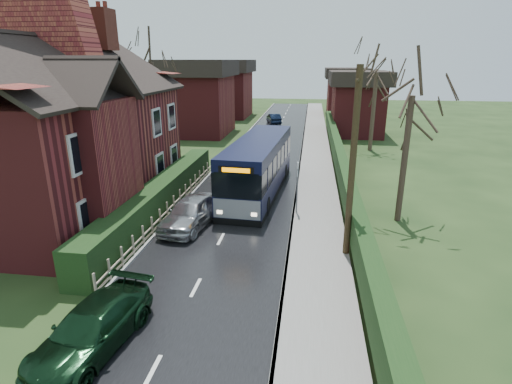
# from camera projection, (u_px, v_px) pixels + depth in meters

# --- Properties ---
(ground) EXTENTS (140.00, 140.00, 0.00)m
(ground) POSITION_uv_depth(u_px,v_px,m) (210.00, 261.00, 15.83)
(ground) COLOR #364E21
(ground) RESTS_ON ground
(road) EXTENTS (6.00, 100.00, 0.02)m
(road) POSITION_uv_depth(u_px,v_px,m) (248.00, 186.00, 25.23)
(road) COLOR black
(road) RESTS_ON ground
(pavement) EXTENTS (2.50, 100.00, 0.14)m
(pavement) POSITION_uv_depth(u_px,v_px,m) (316.00, 188.00, 24.66)
(pavement) COLOR slate
(pavement) RESTS_ON ground
(kerb_right) EXTENTS (0.12, 100.00, 0.14)m
(kerb_right) POSITION_uv_depth(u_px,v_px,m) (297.00, 187.00, 24.81)
(kerb_right) COLOR gray
(kerb_right) RESTS_ON ground
(kerb_left) EXTENTS (0.12, 100.00, 0.10)m
(kerb_left) POSITION_uv_depth(u_px,v_px,m) (202.00, 183.00, 25.61)
(kerb_left) COLOR gray
(kerb_left) RESTS_ON ground
(front_hedge) EXTENTS (1.20, 16.00, 1.60)m
(front_hedge) POSITION_uv_depth(u_px,v_px,m) (160.00, 197.00, 20.78)
(front_hedge) COLOR black
(front_hedge) RESTS_ON ground
(picket_fence) EXTENTS (0.10, 16.00, 0.90)m
(picket_fence) POSITION_uv_depth(u_px,v_px,m) (174.00, 204.00, 20.79)
(picket_fence) COLOR gray
(picket_fence) RESTS_ON ground
(right_wall_hedge) EXTENTS (0.60, 50.00, 1.80)m
(right_wall_hedge) POSITION_uv_depth(u_px,v_px,m) (343.00, 174.00, 24.16)
(right_wall_hedge) COLOR maroon
(right_wall_hedge) RESTS_ON ground
(brick_house) EXTENTS (9.30, 14.60, 10.30)m
(brick_house) POSITION_uv_depth(u_px,v_px,m) (61.00, 127.00, 20.06)
(brick_house) COLOR maroon
(brick_house) RESTS_ON ground
(bus) EXTENTS (3.14, 10.74, 3.22)m
(bus) POSITION_uv_depth(u_px,v_px,m) (259.00, 167.00, 23.49)
(bus) COLOR black
(bus) RESTS_ON ground
(car_silver) EXTENTS (2.42, 4.54, 1.47)m
(car_silver) POSITION_uv_depth(u_px,v_px,m) (191.00, 212.00, 18.85)
(car_silver) COLOR #B3B4B8
(car_silver) RESTS_ON ground
(car_green) EXTENTS (2.33, 4.49, 1.25)m
(car_green) POSITION_uv_depth(u_px,v_px,m) (92.00, 329.00, 10.85)
(car_green) COLOR black
(car_green) RESTS_ON ground
(car_distant) EXTENTS (2.28, 3.99, 1.24)m
(car_distant) POSITION_uv_depth(u_px,v_px,m) (274.00, 119.00, 49.66)
(car_distant) COLOR black
(car_distant) RESTS_ON ground
(bus_stop_sign) EXTENTS (0.08, 0.43, 2.83)m
(bus_stop_sign) POSITION_uv_depth(u_px,v_px,m) (297.00, 180.00, 19.97)
(bus_stop_sign) COLOR slate
(bus_stop_sign) RESTS_ON ground
(telegraph_pole) EXTENTS (0.37, 0.94, 7.45)m
(telegraph_pole) POSITION_uv_depth(u_px,v_px,m) (352.00, 166.00, 15.08)
(telegraph_pole) COLOR black
(telegraph_pole) RESTS_ON ground
(tree_right_near) EXTENTS (4.01, 4.01, 8.66)m
(tree_right_near) POSITION_uv_depth(u_px,v_px,m) (413.00, 86.00, 17.82)
(tree_right_near) COLOR #372820
(tree_right_near) RESTS_ON ground
(tree_right_far) EXTENTS (4.85, 4.85, 9.36)m
(tree_right_far) POSITION_uv_depth(u_px,v_px,m) (377.00, 67.00, 33.02)
(tree_right_far) COLOR #3B2C23
(tree_right_far) RESTS_ON ground
(tree_house_side) EXTENTS (4.65, 4.65, 10.58)m
(tree_house_side) POSITION_uv_depth(u_px,v_px,m) (151.00, 56.00, 30.97)
(tree_house_side) COLOR #32271D
(tree_house_side) RESTS_ON ground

